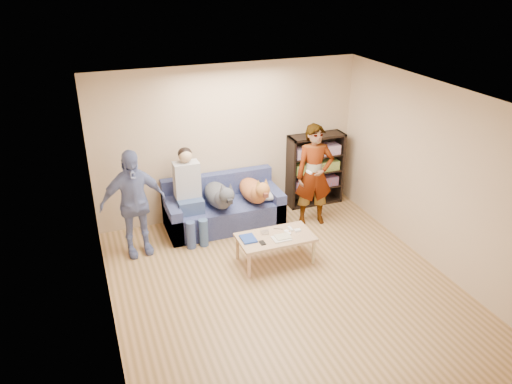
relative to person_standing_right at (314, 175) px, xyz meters
name	(u,v)px	position (x,y,z in m)	size (l,w,h in m)	color
ground	(287,291)	(-1.19, -1.66, -0.86)	(5.00, 5.00, 0.00)	olive
ceiling	(293,101)	(-1.19, -1.66, 1.74)	(5.00, 5.00, 0.00)	white
wall_back	(229,142)	(-1.19, 0.84, 0.44)	(4.50, 4.50, 0.00)	tan
wall_front	(416,333)	(-1.19, -4.16, 0.44)	(4.50, 4.50, 0.00)	tan
wall_left	(102,237)	(-3.44, -1.66, 0.44)	(5.00, 5.00, 0.00)	tan
wall_right	(439,179)	(1.06, -1.66, 0.44)	(5.00, 5.00, 0.00)	tan
blanket	(268,195)	(-0.70, 0.27, -0.36)	(0.40, 0.34, 0.14)	#B0AFB4
person_standing_right	(314,175)	(0.00, 0.00, 0.00)	(0.62, 0.41, 1.71)	gray
person_standing_left	(133,203)	(-2.92, 0.04, -0.03)	(0.97, 0.40, 1.66)	#6D7BAF
held_controller	(309,172)	(-0.20, -0.20, 0.16)	(0.04, 0.12, 0.03)	white
notebook_blue	(248,239)	(-1.46, -0.86, -0.42)	(0.20, 0.26, 0.03)	#1B3995
papers	(281,238)	(-1.01, -1.01, -0.43)	(0.26, 0.20, 0.01)	silver
magazine	(283,236)	(-0.98, -0.99, -0.42)	(0.22, 0.17, 0.01)	#C0B899
camera_silver	(265,232)	(-1.18, -0.79, -0.41)	(0.11, 0.06, 0.05)	#BCBCC1
controller_a	(290,229)	(-0.78, -0.81, -0.42)	(0.04, 0.13, 0.03)	silver
controller_b	(297,230)	(-0.70, -0.89, -0.42)	(0.09, 0.06, 0.03)	white
headphone_cup_a	(289,234)	(-0.86, -0.93, -0.43)	(0.07, 0.07, 0.02)	white
headphone_cup_b	(286,231)	(-0.86, -0.85, -0.43)	(0.07, 0.07, 0.02)	white
pen_orange	(278,241)	(-1.08, -1.07, -0.43)	(0.01, 0.01, 0.14)	orange
pen_black	(278,229)	(-0.94, -0.73, -0.43)	(0.01, 0.01, 0.14)	black
wallet	(262,243)	(-1.31, -1.03, -0.43)	(0.07, 0.12, 0.01)	black
sofa	(223,209)	(-1.44, 0.43, -0.58)	(1.90, 0.85, 0.82)	#515B93
person_seated	(189,191)	(-2.03, 0.31, -0.08)	(0.40, 0.73, 1.47)	#394A7E
dog_gray	(220,196)	(-1.54, 0.26, -0.23)	(0.39, 1.24, 0.57)	#4B4C55
dog_tan	(255,191)	(-0.95, 0.25, -0.24)	(0.38, 1.15, 0.55)	#C06C3A
coffee_table	(275,239)	(-1.06, -0.91, -0.48)	(1.10, 0.60, 0.42)	tan
bookshelf	(315,168)	(0.36, 0.67, -0.18)	(1.00, 0.34, 1.30)	black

